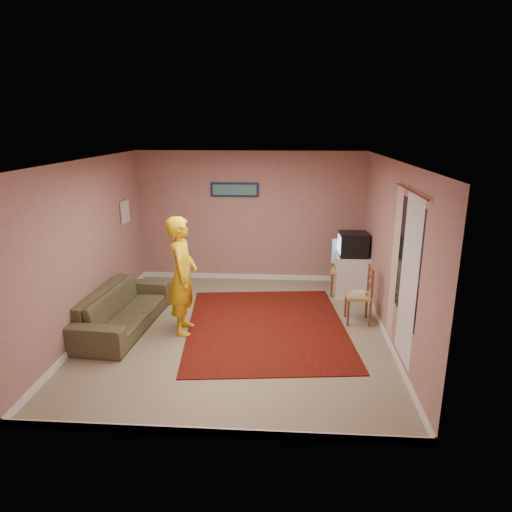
# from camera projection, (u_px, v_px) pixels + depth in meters

# --- Properties ---
(ground) EXTENTS (5.00, 5.00, 0.00)m
(ground) POSITION_uv_depth(u_px,v_px,m) (238.00, 331.00, 7.07)
(ground) COLOR gray
(ground) RESTS_ON ground
(wall_back) EXTENTS (4.50, 0.02, 2.60)m
(wall_back) POSITION_uv_depth(u_px,v_px,m) (250.00, 217.00, 9.10)
(wall_back) COLOR #AB7270
(wall_back) RESTS_ON ground
(wall_front) EXTENTS (4.50, 0.02, 2.60)m
(wall_front) POSITION_uv_depth(u_px,v_px,m) (208.00, 320.00, 4.31)
(wall_front) COLOR #AB7270
(wall_front) RESTS_ON ground
(wall_left) EXTENTS (0.02, 5.00, 2.60)m
(wall_left) POSITION_uv_depth(u_px,v_px,m) (88.00, 248.00, 6.85)
(wall_left) COLOR #AB7270
(wall_left) RESTS_ON ground
(wall_right) EXTENTS (0.02, 5.00, 2.60)m
(wall_right) POSITION_uv_depth(u_px,v_px,m) (392.00, 253.00, 6.56)
(wall_right) COLOR #AB7270
(wall_right) RESTS_ON ground
(ceiling) EXTENTS (4.50, 5.00, 0.02)m
(ceiling) POSITION_uv_depth(u_px,v_px,m) (235.00, 160.00, 6.35)
(ceiling) COLOR white
(ceiling) RESTS_ON wall_back
(baseboard_back) EXTENTS (4.50, 0.02, 0.10)m
(baseboard_back) POSITION_uv_depth(u_px,v_px,m) (250.00, 277.00, 9.44)
(baseboard_back) COLOR silver
(baseboard_back) RESTS_ON ground
(baseboard_front) EXTENTS (4.50, 0.02, 0.10)m
(baseboard_front) POSITION_uv_depth(u_px,v_px,m) (212.00, 432.00, 4.67)
(baseboard_front) COLOR silver
(baseboard_front) RESTS_ON ground
(baseboard_left) EXTENTS (0.02, 5.00, 0.10)m
(baseboard_left) POSITION_uv_depth(u_px,v_px,m) (97.00, 324.00, 7.20)
(baseboard_left) COLOR silver
(baseboard_left) RESTS_ON ground
(baseboard_right) EXTENTS (0.02, 5.00, 0.10)m
(baseboard_right) POSITION_uv_depth(u_px,v_px,m) (384.00, 332.00, 6.91)
(baseboard_right) COLOR silver
(baseboard_right) RESTS_ON ground
(window) EXTENTS (0.01, 1.10, 1.50)m
(window) POSITION_uv_depth(u_px,v_px,m) (408.00, 261.00, 5.66)
(window) COLOR black
(window) RESTS_ON wall_right
(curtain_sheer) EXTENTS (0.01, 0.75, 2.10)m
(curtain_sheer) POSITION_uv_depth(u_px,v_px,m) (409.00, 280.00, 5.57)
(curtain_sheer) COLOR silver
(curtain_sheer) RESTS_ON wall_right
(curtain_floral) EXTENTS (0.01, 0.35, 2.10)m
(curtain_floral) POSITION_uv_depth(u_px,v_px,m) (395.00, 263.00, 6.24)
(curtain_floral) COLOR beige
(curtain_floral) RESTS_ON wall_right
(curtain_rod) EXTENTS (0.02, 1.40, 0.02)m
(curtain_rod) POSITION_uv_depth(u_px,v_px,m) (411.00, 191.00, 5.42)
(curtain_rod) COLOR brown
(curtain_rod) RESTS_ON wall_right
(picture_back) EXTENTS (0.95, 0.04, 0.28)m
(picture_back) POSITION_uv_depth(u_px,v_px,m) (235.00, 190.00, 8.94)
(picture_back) COLOR #141937
(picture_back) RESTS_ON wall_back
(picture_left) EXTENTS (0.04, 0.38, 0.42)m
(picture_left) POSITION_uv_depth(u_px,v_px,m) (125.00, 212.00, 8.32)
(picture_left) COLOR #CBB48B
(picture_left) RESTS_ON wall_left
(area_rug) EXTENTS (2.76, 3.31, 0.02)m
(area_rug) POSITION_uv_depth(u_px,v_px,m) (266.00, 326.00, 7.22)
(area_rug) COLOR #310506
(area_rug) RESTS_ON ground
(tv_cabinet) EXTENTS (0.60, 0.55, 0.76)m
(tv_cabinet) POSITION_uv_depth(u_px,v_px,m) (351.00, 276.00, 8.46)
(tv_cabinet) COLOR silver
(tv_cabinet) RESTS_ON ground
(crt_tv) EXTENTS (0.52, 0.46, 0.44)m
(crt_tv) POSITION_uv_depth(u_px,v_px,m) (353.00, 244.00, 8.30)
(crt_tv) COLOR black
(crt_tv) RESTS_ON tv_cabinet
(chair_a) EXTENTS (0.53, 0.51, 0.54)m
(chair_a) POSITION_uv_depth(u_px,v_px,m) (344.00, 264.00, 8.41)
(chair_a) COLOR tan
(chair_a) RESTS_ON ground
(dvd_player) EXTENTS (0.38, 0.32, 0.05)m
(dvd_player) POSITION_uv_depth(u_px,v_px,m) (344.00, 268.00, 8.43)
(dvd_player) COLOR #A7A7AB
(dvd_player) RESTS_ON chair_a
(blue_throw) EXTENTS (0.44, 0.06, 0.46)m
(blue_throw) POSITION_uv_depth(u_px,v_px,m) (344.00, 251.00, 8.54)
(blue_throw) COLOR #89B8E1
(blue_throw) RESTS_ON chair_a
(chair_b) EXTENTS (0.40, 0.42, 0.51)m
(chair_b) POSITION_uv_depth(u_px,v_px,m) (359.00, 289.00, 7.25)
(chair_b) COLOR tan
(chair_b) RESTS_ON ground
(game_console) EXTENTS (0.23, 0.18, 0.04)m
(game_console) POSITION_uv_depth(u_px,v_px,m) (359.00, 293.00, 7.27)
(game_console) COLOR silver
(game_console) RESTS_ON chair_b
(sofa) EXTENTS (0.99, 2.19, 0.62)m
(sofa) POSITION_uv_depth(u_px,v_px,m) (123.00, 309.00, 7.12)
(sofa) COLOR #4D442E
(sofa) RESTS_ON ground
(person) EXTENTS (0.48, 0.69, 1.80)m
(person) POSITION_uv_depth(u_px,v_px,m) (182.00, 276.00, 6.83)
(person) COLOR yellow
(person) RESTS_ON ground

